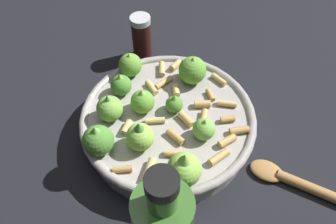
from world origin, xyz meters
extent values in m
plane|color=black|center=(0.00, 0.00, 0.00)|extent=(2.40, 2.40, 0.00)
cylinder|color=#9E9993|center=(0.00, 0.00, 0.02)|extent=(0.27, 0.27, 0.05)
torus|color=#9E9993|center=(0.00, 0.00, 0.05)|extent=(0.28, 0.28, 0.01)
sphere|color=#75B247|center=(0.05, -0.04, 0.06)|extent=(0.03, 0.03, 0.03)
cone|color=#75B247|center=(0.05, -0.04, 0.08)|extent=(0.02, 0.02, 0.01)
sphere|color=#609E38|center=(-0.06, 0.10, 0.07)|extent=(0.04, 0.04, 0.04)
cone|color=#75B247|center=(-0.06, 0.10, 0.08)|extent=(0.02, 0.02, 0.01)
sphere|color=#8CC64C|center=(-0.05, -0.05, 0.07)|extent=(0.04, 0.04, 0.04)
cone|color=#4C8933|center=(-0.05, -0.05, 0.09)|extent=(0.02, 0.02, 0.02)
sphere|color=#609E38|center=(-0.04, 0.02, 0.06)|extent=(0.04, 0.04, 0.04)
cone|color=#8CC64C|center=(-0.04, 0.02, 0.08)|extent=(0.02, 0.02, 0.02)
sphere|color=#4C8933|center=(0.01, 0.01, 0.06)|extent=(0.03, 0.03, 0.03)
cone|color=#609E38|center=(0.01, 0.01, 0.07)|extent=(0.01, 0.01, 0.01)
sphere|color=#4C8933|center=(-0.07, 0.06, 0.06)|extent=(0.04, 0.04, 0.04)
cone|color=#8CC64C|center=(-0.07, 0.06, 0.08)|extent=(0.02, 0.02, 0.02)
sphere|color=#609E38|center=(0.05, 0.08, 0.07)|extent=(0.05, 0.05, 0.05)
cone|color=#75B247|center=(0.05, 0.08, 0.09)|extent=(0.02, 0.02, 0.01)
sphere|color=#8CC64C|center=(0.01, -0.11, 0.07)|extent=(0.05, 0.05, 0.05)
cone|color=#8CC64C|center=(0.01, -0.11, 0.10)|extent=(0.03, 0.03, 0.02)
sphere|color=#75B247|center=(-0.09, 0.01, 0.07)|extent=(0.04, 0.04, 0.04)
cone|color=#609E38|center=(-0.09, 0.01, 0.09)|extent=(0.02, 0.02, 0.02)
sphere|color=#4C8933|center=(-0.11, -0.05, 0.07)|extent=(0.05, 0.05, 0.05)
cone|color=#75B247|center=(-0.11, -0.05, 0.09)|extent=(0.02, 0.02, 0.02)
cylinder|color=tan|center=(0.01, -0.05, 0.05)|extent=(0.03, 0.03, 0.01)
cylinder|color=tan|center=(-0.02, -0.01, 0.05)|extent=(0.03, 0.01, 0.01)
cylinder|color=tan|center=(0.11, -0.04, 0.05)|extent=(0.03, 0.01, 0.01)
cylinder|color=tan|center=(0.06, 0.01, 0.05)|extent=(0.03, 0.01, 0.01)
cylinder|color=tan|center=(0.09, -0.02, 0.05)|extent=(0.02, 0.01, 0.01)
cylinder|color=tan|center=(0.10, 0.01, 0.05)|extent=(0.03, 0.02, 0.01)
cylinder|color=tan|center=(0.03, -0.01, 0.05)|extent=(0.03, 0.03, 0.01)
cylinder|color=tan|center=(0.00, -0.07, 0.05)|extent=(0.03, 0.02, 0.01)
cylinder|color=tan|center=(0.07, 0.03, 0.05)|extent=(0.01, 0.02, 0.01)
cylinder|color=tan|center=(0.03, 0.11, 0.05)|extent=(0.02, 0.03, 0.01)
cylinder|color=tan|center=(-0.04, -0.10, 0.05)|extent=(0.02, 0.04, 0.01)
cylinder|color=tan|center=(0.02, 0.05, 0.05)|extent=(0.01, 0.02, 0.01)
cylinder|color=tan|center=(-0.07, -0.02, 0.05)|extent=(0.02, 0.03, 0.01)
cylinder|color=tan|center=(0.06, -0.09, 0.05)|extent=(0.03, 0.03, 0.01)
cylinder|color=tan|center=(0.00, 0.10, 0.05)|extent=(0.01, 0.03, 0.01)
cylinder|color=tan|center=(-0.02, 0.06, 0.05)|extent=(0.02, 0.03, 0.01)
cylinder|color=tan|center=(0.10, 0.07, 0.05)|extent=(0.03, 0.03, 0.01)
cylinder|color=tan|center=(-0.07, -0.09, 0.05)|extent=(0.03, 0.01, 0.01)
cylinder|color=tan|center=(0.00, 0.07, 0.05)|extent=(0.03, 0.03, 0.01)
cylinder|color=tan|center=(0.08, -0.06, 0.05)|extent=(0.03, 0.02, 0.01)
cylinder|color=tan|center=(0.06, -0.01, 0.05)|extent=(0.02, 0.03, 0.01)
cylinder|color=#33140F|center=(-0.03, 0.20, 0.04)|extent=(0.04, 0.04, 0.08)
cylinder|color=silver|center=(-0.03, 0.20, 0.09)|extent=(0.04, 0.04, 0.01)
cylinder|color=#336023|center=(-0.03, -0.19, 0.17)|extent=(0.03, 0.03, 0.04)
cylinder|color=black|center=(-0.03, -0.19, 0.20)|extent=(0.03, 0.03, 0.02)
cylinder|color=#9E703D|center=(0.23, -0.15, 0.01)|extent=(0.14, 0.10, 0.02)
ellipsoid|color=#9E703D|center=(0.14, -0.09, 0.01)|extent=(0.06, 0.06, 0.01)
camera|label=1|loc=(-0.03, -0.32, 0.46)|focal=35.04mm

